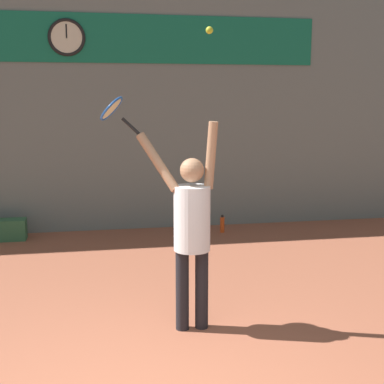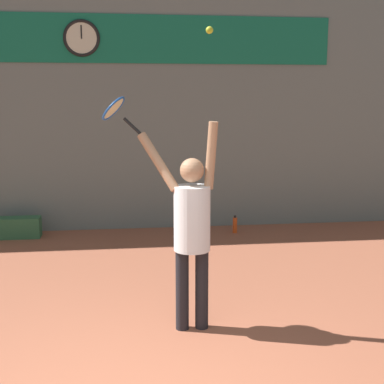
% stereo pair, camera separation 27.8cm
% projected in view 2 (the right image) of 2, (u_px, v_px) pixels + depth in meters
% --- Properties ---
extents(back_wall, '(18.00, 0.10, 5.00)m').
position_uv_depth(back_wall, '(116.00, 84.00, 9.02)').
color(back_wall, slate).
rests_on(back_wall, ground_plane).
extents(sponsor_banner, '(7.34, 0.02, 0.79)m').
position_uv_depth(sponsor_banner, '(115.00, 39.00, 8.84)').
color(sponsor_banner, '#146B4C').
extents(scoreboard_clock, '(0.60, 0.05, 0.60)m').
position_uv_depth(scoreboard_clock, '(82.00, 38.00, 8.75)').
color(scoreboard_clock, beige).
extents(tennis_player, '(0.78, 0.48, 2.05)m').
position_uv_depth(tennis_player, '(191.00, 224.00, 5.16)').
color(tennis_player, black).
rests_on(tennis_player, ground_plane).
extents(tennis_racket, '(0.43, 0.36, 0.38)m').
position_uv_depth(tennis_racket, '(115.00, 110.00, 5.21)').
color(tennis_racket, black).
extents(tennis_ball, '(0.07, 0.07, 0.07)m').
position_uv_depth(tennis_ball, '(209.00, 30.00, 4.84)').
color(tennis_ball, '#CCDB2D').
extents(water_bottle, '(0.07, 0.07, 0.30)m').
position_uv_depth(water_bottle, '(235.00, 225.00, 9.10)').
color(water_bottle, '#D84C19').
rests_on(water_bottle, ground_plane).
extents(equipment_bag, '(0.82, 0.30, 0.34)m').
position_uv_depth(equipment_bag, '(15.00, 228.00, 8.77)').
color(equipment_bag, '#33663F').
rests_on(equipment_bag, ground_plane).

